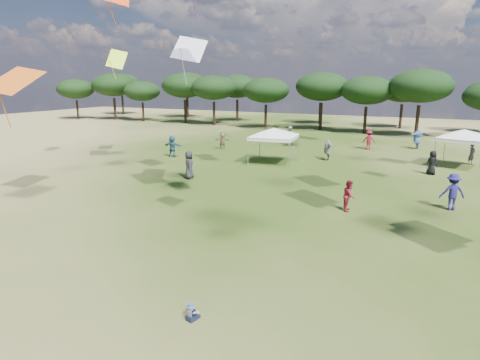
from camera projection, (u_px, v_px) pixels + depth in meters
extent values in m
cylinder|color=black|center=(78.00, 110.00, 67.13)|extent=(0.35, 0.35, 3.09)
ellipsoid|color=black|center=(75.00, 89.00, 66.31)|extent=(6.01, 6.01, 3.24)
cylinder|color=black|center=(115.00, 109.00, 66.22)|extent=(0.40, 0.40, 3.51)
ellipsoid|color=black|center=(113.00, 85.00, 65.29)|extent=(6.82, 6.82, 3.68)
cylinder|color=black|center=(143.00, 112.00, 63.79)|extent=(0.33, 0.33, 2.92)
ellipsoid|color=black|center=(142.00, 91.00, 63.02)|extent=(5.67, 5.67, 3.06)
cylinder|color=black|center=(185.00, 111.00, 60.52)|extent=(0.40, 0.40, 3.49)
ellipsoid|color=black|center=(184.00, 85.00, 59.60)|extent=(6.79, 6.79, 3.66)
cylinder|color=black|center=(214.00, 113.00, 58.10)|extent=(0.38, 0.38, 3.32)
ellipsoid|color=black|center=(214.00, 88.00, 57.23)|extent=(6.44, 6.44, 3.47)
cylinder|color=black|center=(266.00, 117.00, 53.91)|extent=(0.36, 0.36, 3.14)
ellipsoid|color=black|center=(266.00, 90.00, 53.08)|extent=(6.11, 6.11, 3.29)
cylinder|color=black|center=(321.00, 116.00, 52.15)|extent=(0.40, 0.40, 3.46)
ellipsoid|color=black|center=(322.00, 86.00, 51.24)|extent=(6.73, 6.73, 3.63)
cylinder|color=black|center=(365.00, 120.00, 48.68)|extent=(0.37, 0.37, 3.21)
ellipsoid|color=black|center=(367.00, 90.00, 47.83)|extent=(6.24, 6.24, 3.36)
cylinder|color=black|center=(417.00, 121.00, 45.75)|extent=(0.41, 0.41, 3.56)
ellipsoid|color=black|center=(421.00, 86.00, 44.81)|extent=(6.91, 6.91, 3.73)
cylinder|color=black|center=(123.00, 105.00, 76.41)|extent=(0.41, 0.41, 3.56)
ellipsoid|color=black|center=(121.00, 84.00, 75.46)|extent=(6.92, 6.92, 3.73)
cylinder|color=black|center=(188.00, 107.00, 69.86)|extent=(0.41, 0.41, 3.62)
ellipsoid|color=black|center=(187.00, 84.00, 68.90)|extent=(7.03, 7.03, 3.79)
cylinder|color=black|center=(237.00, 110.00, 63.59)|extent=(0.39, 0.39, 3.37)
ellipsoid|color=black|center=(237.00, 86.00, 62.70)|extent=(6.54, 6.54, 3.53)
cylinder|color=black|center=(320.00, 113.00, 59.64)|extent=(0.36, 0.36, 3.11)
ellipsoid|color=black|center=(321.00, 90.00, 58.82)|extent=(6.05, 6.05, 3.26)
cylinder|color=black|center=(401.00, 116.00, 54.10)|extent=(0.37, 0.37, 3.20)
ellipsoid|color=black|center=(403.00, 90.00, 53.26)|extent=(6.21, 6.21, 3.35)
cylinder|color=gray|center=(248.00, 152.00, 30.11)|extent=(0.06, 0.06, 2.07)
cylinder|color=gray|center=(289.00, 155.00, 29.11)|extent=(0.06, 0.06, 2.07)
cylinder|color=gray|center=(260.00, 146.00, 32.99)|extent=(0.06, 0.06, 2.07)
cylinder|color=gray|center=(297.00, 148.00, 31.99)|extent=(0.06, 0.06, 2.07)
cube|color=white|center=(274.00, 137.00, 30.81)|extent=(3.67, 3.67, 0.25)
pyramid|color=white|center=(274.00, 128.00, 30.64)|extent=(6.66, 6.66, 0.60)
cylinder|color=gray|center=(434.00, 153.00, 29.36)|extent=(0.06, 0.06, 2.15)
cylinder|color=gray|center=(444.00, 148.00, 31.60)|extent=(0.06, 0.06, 2.15)
cube|color=white|center=(463.00, 139.00, 29.32)|extent=(3.78, 3.78, 0.25)
pyramid|color=white|center=(465.00, 129.00, 29.14)|extent=(6.23, 6.23, 0.60)
cube|color=black|center=(191.00, 318.00, 10.71)|extent=(0.25, 0.25, 0.16)
cube|color=black|center=(193.00, 316.00, 10.88)|extent=(0.12, 0.20, 0.09)
cube|color=black|center=(197.00, 317.00, 10.79)|extent=(0.12, 0.20, 0.09)
cube|color=white|center=(191.00, 312.00, 10.67)|extent=(0.23, 0.18, 0.21)
cylinder|color=white|center=(189.00, 309.00, 10.79)|extent=(0.11, 0.21, 0.13)
cylinder|color=white|center=(196.00, 313.00, 10.64)|extent=(0.11, 0.21, 0.13)
sphere|color=#E0B293|center=(191.00, 307.00, 10.64)|extent=(0.14, 0.14, 0.14)
cone|color=teal|center=(191.00, 306.00, 10.63)|extent=(0.24, 0.24, 0.02)
cylinder|color=teal|center=(191.00, 305.00, 10.62)|extent=(0.16, 0.16, 0.06)
imported|color=maroon|center=(369.00, 140.00, 37.25)|extent=(1.19, 0.71, 1.81)
imported|color=beige|center=(290.00, 136.00, 39.44)|extent=(0.91, 1.07, 1.92)
imported|color=#2C2C31|center=(472.00, 154.00, 30.64)|extent=(0.68, 0.72, 1.66)
imported|color=#4F5055|center=(328.00, 150.00, 32.22)|extent=(1.39, 2.16, 1.72)
imported|color=#2C2A2F|center=(189.00, 165.00, 26.08)|extent=(1.02, 1.06, 1.83)
imported|color=#294D7C|center=(417.00, 139.00, 37.65)|extent=(1.61, 2.34, 1.87)
imported|color=navy|center=(453.00, 192.00, 19.72)|extent=(1.36, 1.07, 1.85)
imported|color=maroon|center=(349.00, 196.00, 19.67)|extent=(0.62, 0.77, 1.53)
imported|color=black|center=(432.00, 163.00, 27.26)|extent=(0.96, 0.87, 1.66)
imported|color=#24526D|center=(172.00, 146.00, 33.59)|extent=(1.73, 0.67, 1.82)
imported|color=olive|center=(222.00, 140.00, 37.48)|extent=(1.62, 0.95, 1.67)
plane|color=silver|center=(189.00, 49.00, 20.18)|extent=(2.13, 2.20, 1.51)
plane|color=#C1F319|center=(117.00, 59.00, 30.90)|extent=(1.67, 1.81, 1.69)
plane|color=orange|center=(15.00, 80.00, 19.48)|extent=(2.55, 2.54, 1.48)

